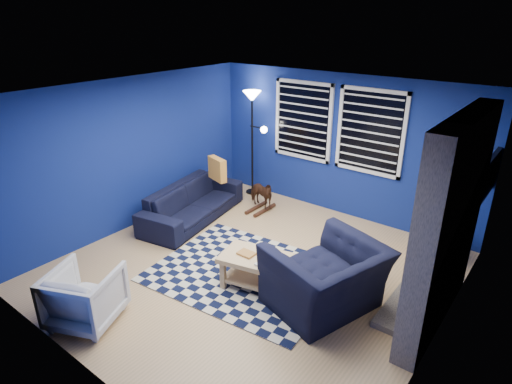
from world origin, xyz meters
TOP-DOWN VIEW (x-y plane):
  - floor at (0.00, 0.00)m, footprint 5.00×5.00m
  - ceiling at (0.00, 0.00)m, footprint 5.00×5.00m
  - wall_back at (0.00, 2.50)m, footprint 5.00×0.00m
  - wall_left at (-2.50, 0.00)m, footprint 0.00×5.00m
  - wall_right at (2.50, 0.00)m, footprint 0.00×5.00m
  - fireplace at (2.36, 0.50)m, footprint 0.65×2.00m
  - window_left at (-0.75, 2.46)m, footprint 1.17×0.06m
  - window_right at (0.55, 2.46)m, footprint 1.17×0.06m
  - tv at (2.45, 2.00)m, footprint 0.07×1.00m
  - rug at (-0.01, -0.12)m, footprint 2.68×2.23m
  - sofa at (-1.84, 0.66)m, footprint 2.26×1.20m
  - armchair_big at (1.23, -0.10)m, footprint 1.59×1.48m
  - armchair_bent at (-0.88, -2.05)m, footprint 0.99×1.00m
  - rocking_horse at (-1.10, 1.66)m, footprint 0.38×0.67m
  - coffee_table at (0.34, -0.28)m, footprint 1.10×0.78m
  - cabinet at (1.92, 1.96)m, footprint 0.65×0.51m
  - floor_lamp at (-1.73, 2.25)m, footprint 0.56×0.35m
  - throw_pillow at (-1.69, 1.16)m, footprint 0.45×0.25m

SIDE VIEW (x-z plane):
  - floor at x=0.00m, z-range 0.00..0.00m
  - rug at x=-0.01m, z-range 0.00..0.02m
  - cabinet at x=1.92m, z-range -0.03..0.54m
  - sofa at x=-1.84m, z-range 0.00..0.63m
  - rocking_horse at x=-1.10m, z-range 0.07..0.61m
  - coffee_table at x=0.34m, z-range 0.10..0.59m
  - armchair_bent at x=-0.88m, z-range 0.00..0.70m
  - armchair_big at x=1.23m, z-range 0.00..0.85m
  - throw_pillow at x=-1.69m, z-range 0.63..1.04m
  - fireplace at x=2.36m, z-range -0.05..2.45m
  - wall_back at x=0.00m, z-range -1.25..3.75m
  - wall_left at x=-2.50m, z-range -1.25..3.75m
  - wall_right at x=2.50m, z-range -1.25..3.75m
  - tv at x=2.45m, z-range 1.11..1.69m
  - window_left at x=-0.75m, z-range 0.89..2.31m
  - window_right at x=0.55m, z-range 0.89..2.31m
  - floor_lamp at x=-1.73m, z-range 0.66..2.72m
  - ceiling at x=0.00m, z-range 2.50..2.50m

